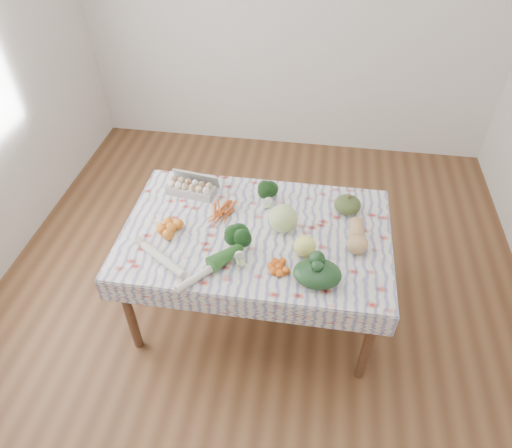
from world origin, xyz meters
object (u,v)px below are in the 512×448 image
(egg_carton, at_px, (191,189))
(cabbage, at_px, (283,218))
(dining_table, at_px, (256,240))
(kabocha_squash, at_px, (348,205))
(grapefruit, at_px, (305,246))
(butternut_squash, at_px, (357,236))

(egg_carton, height_order, cabbage, cabbage)
(dining_table, distance_m, egg_carton, 0.59)
(kabocha_squash, bearing_deg, grapefruit, -119.98)
(egg_carton, bearing_deg, cabbage, -12.52)
(kabocha_squash, relative_size, cabbage, 0.96)
(egg_carton, distance_m, kabocha_squash, 1.05)
(dining_table, height_order, butternut_squash, butternut_squash)
(egg_carton, relative_size, grapefruit, 2.54)
(kabocha_squash, bearing_deg, cabbage, -149.44)
(egg_carton, xyz_separation_m, grapefruit, (0.80, -0.45, 0.02))
(cabbage, height_order, butternut_squash, cabbage)
(cabbage, distance_m, butternut_squash, 0.46)
(egg_carton, bearing_deg, butternut_squash, -6.83)
(butternut_squash, relative_size, grapefruit, 2.02)
(egg_carton, distance_m, grapefruit, 0.92)
(dining_table, height_order, grapefruit, grapefruit)
(dining_table, relative_size, kabocha_squash, 9.38)
(cabbage, bearing_deg, egg_carton, 158.72)
(egg_carton, distance_m, cabbage, 0.70)
(egg_carton, distance_m, butternut_squash, 1.15)
(cabbage, xyz_separation_m, butternut_squash, (0.45, -0.05, -0.03))
(dining_table, bearing_deg, kabocha_squash, 26.33)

